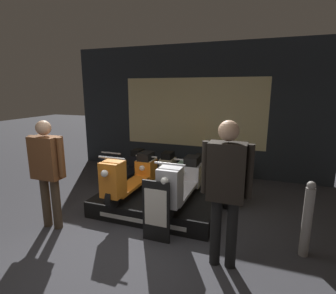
% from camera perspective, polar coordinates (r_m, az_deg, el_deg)
% --- Properties ---
extents(ground_plane, '(30.00, 30.00, 0.00)m').
position_cam_1_polar(ground_plane, '(3.77, -11.51, -22.17)').
color(ground_plane, '#38383D').
extents(shop_wall_back, '(6.52, 0.09, 3.20)m').
position_cam_1_polar(shop_wall_back, '(6.67, 5.45, 7.91)').
color(shop_wall_back, '#23282D').
rests_on(shop_wall_back, ground_plane).
extents(display_platform, '(2.11, 1.27, 0.28)m').
position_cam_1_polar(display_platform, '(4.74, -2.53, -12.28)').
color(display_platform, black).
rests_on(display_platform, ground_plane).
extents(scooter_display_left, '(0.46, 1.70, 0.83)m').
position_cam_1_polar(scooter_display_left, '(4.77, -7.84, -6.03)').
color(scooter_display_left, black).
rests_on(scooter_display_left, display_platform).
extents(scooter_display_right, '(0.46, 1.70, 0.83)m').
position_cam_1_polar(scooter_display_right, '(4.42, 3.20, -7.44)').
color(scooter_display_right, black).
rests_on(scooter_display_right, display_platform).
extents(scooter_backrow_0, '(0.46, 1.70, 0.83)m').
position_cam_1_polar(scooter_backrow_0, '(6.28, -9.02, -4.19)').
color(scooter_backrow_0, black).
rests_on(scooter_backrow_0, ground_plane).
extents(scooter_backrow_1, '(0.46, 1.70, 0.83)m').
position_cam_1_polar(scooter_backrow_1, '(5.93, -2.06, -5.03)').
color(scooter_backrow_1, black).
rests_on(scooter_backrow_1, ground_plane).
extents(scooter_backrow_2, '(0.46, 1.70, 0.83)m').
position_cam_1_polar(scooter_backrow_2, '(5.68, 5.66, -5.87)').
color(scooter_backrow_2, black).
rests_on(scooter_backrow_2, ground_plane).
extents(scooter_backrow_3, '(0.46, 1.70, 0.83)m').
position_cam_1_polar(scooter_backrow_3, '(5.55, 13.94, -6.66)').
color(scooter_backrow_3, black).
rests_on(scooter_backrow_3, ground_plane).
extents(person_left_browsing, '(0.61, 0.25, 1.69)m').
position_cam_1_polar(person_left_browsing, '(4.34, -24.79, -3.69)').
color(person_left_browsing, '#473828').
rests_on(person_left_browsing, ground_plane).
extents(person_right_browsing, '(0.58, 0.24, 1.80)m').
position_cam_1_polar(person_right_browsing, '(3.13, 12.52, -7.69)').
color(person_right_browsing, black).
rests_on(person_right_browsing, ground_plane).
extents(price_sign_board, '(0.40, 0.04, 0.90)m').
position_cam_1_polar(price_sign_board, '(3.77, -2.63, -13.84)').
color(price_sign_board, black).
rests_on(price_sign_board, ground_plane).
extents(street_bollard, '(0.12, 0.12, 1.02)m').
position_cam_1_polar(street_bollard, '(3.88, 28.03, -13.75)').
color(street_bollard, gray).
rests_on(street_bollard, ground_plane).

